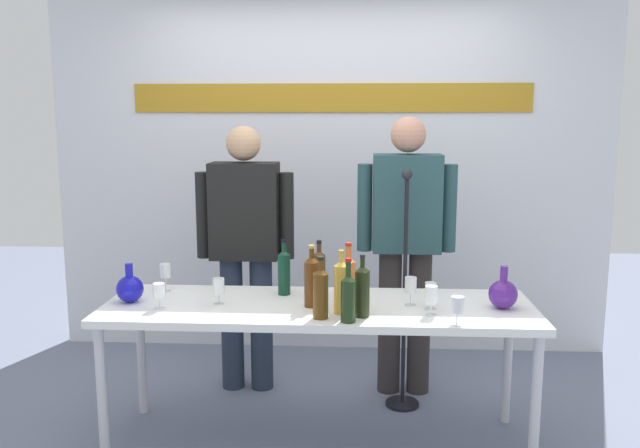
# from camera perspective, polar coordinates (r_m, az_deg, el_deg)

# --- Properties ---
(ground_plane) EXTENTS (10.00, 10.00, 0.00)m
(ground_plane) POSITION_cam_1_polar(r_m,az_deg,el_deg) (3.68, -0.14, -18.38)
(ground_plane) COLOR slate
(back_wall) EXTENTS (4.01, 0.11, 3.00)m
(back_wall) POSITION_cam_1_polar(r_m,az_deg,el_deg) (4.76, 0.95, 6.85)
(back_wall) COLOR silver
(back_wall) RESTS_ON ground
(display_table) EXTENTS (2.21, 0.69, 0.76)m
(display_table) POSITION_cam_1_polar(r_m,az_deg,el_deg) (3.41, -0.15, -7.96)
(display_table) COLOR white
(display_table) RESTS_ON ground
(decanter_blue_left) EXTENTS (0.14, 0.14, 0.21)m
(decanter_blue_left) POSITION_cam_1_polar(r_m,az_deg,el_deg) (3.55, -16.20, -5.38)
(decanter_blue_left) COLOR #1817B6
(decanter_blue_left) RESTS_ON display_table
(decanter_blue_right) EXTENTS (0.15, 0.15, 0.22)m
(decanter_blue_right) POSITION_cam_1_polar(r_m,az_deg,el_deg) (3.43, 15.62, -5.84)
(decanter_blue_right) COLOR #502188
(decanter_blue_right) RESTS_ON display_table
(presenter_left) EXTENTS (0.60, 0.22, 1.66)m
(presenter_left) POSITION_cam_1_polar(r_m,az_deg,el_deg) (4.07, -6.51, -1.54)
(presenter_left) COLOR #242E3D
(presenter_left) RESTS_ON ground
(presenter_right) EXTENTS (0.60, 0.22, 1.71)m
(presenter_right) POSITION_cam_1_polar(r_m,az_deg,el_deg) (4.01, 7.49, -1.22)
(presenter_right) COLOR #2F2927
(presenter_right) RESTS_ON ground
(wine_bottle_0) EXTENTS (0.07, 0.07, 0.31)m
(wine_bottle_0) POSITION_cam_1_polar(r_m,az_deg,el_deg) (3.09, 2.47, -6.30)
(wine_bottle_0) COLOR #1B3214
(wine_bottle_0) RESTS_ON display_table
(wine_bottle_1) EXTENTS (0.07, 0.07, 0.30)m
(wine_bottle_1) POSITION_cam_1_polar(r_m,az_deg,el_deg) (3.55, -3.14, -4.07)
(wine_bottle_1) COLOR #0F3926
(wine_bottle_1) RESTS_ON display_table
(wine_bottle_2) EXTENTS (0.07, 0.07, 0.32)m
(wine_bottle_2) POSITION_cam_1_polar(r_m,az_deg,el_deg) (3.21, 1.85, -5.37)
(wine_bottle_2) COLOR gold
(wine_bottle_2) RESTS_ON display_table
(wine_bottle_3) EXTENTS (0.07, 0.07, 0.30)m
(wine_bottle_3) POSITION_cam_1_polar(r_m,az_deg,el_deg) (3.51, -0.08, -4.19)
(wine_bottle_3) COLOR #482F18
(wine_bottle_3) RESTS_ON display_table
(wine_bottle_4) EXTENTS (0.07, 0.07, 0.33)m
(wine_bottle_4) POSITION_cam_1_polar(r_m,az_deg,el_deg) (3.33, 2.48, -4.81)
(wine_bottle_4) COLOR #D1632A
(wine_bottle_4) RESTS_ON display_table
(wine_bottle_5) EXTENTS (0.07, 0.07, 0.30)m
(wine_bottle_5) POSITION_cam_1_polar(r_m,az_deg,el_deg) (3.13, 0.05, -5.89)
(wine_bottle_5) COLOR #52330D
(wine_bottle_5) RESTS_ON display_table
(wine_bottle_6) EXTENTS (0.08, 0.08, 0.32)m
(wine_bottle_6) POSITION_cam_1_polar(r_m,az_deg,el_deg) (3.32, -0.73, -4.89)
(wine_bottle_6) COLOR #532D0C
(wine_bottle_6) RESTS_ON display_table
(wine_bottle_7) EXTENTS (0.07, 0.07, 0.31)m
(wine_bottle_7) POSITION_cam_1_polar(r_m,az_deg,el_deg) (3.17, 3.69, -5.73)
(wine_bottle_7) COLOR black
(wine_bottle_7) RESTS_ON display_table
(wine_glass_left_0) EXTENTS (0.06, 0.06, 0.14)m
(wine_glass_left_0) POSITION_cam_1_polar(r_m,az_deg,el_deg) (3.41, -8.81, -5.37)
(wine_glass_left_0) COLOR white
(wine_glass_left_0) RESTS_ON display_table
(wine_glass_left_1) EXTENTS (0.06, 0.06, 0.16)m
(wine_glass_left_1) POSITION_cam_1_polar(r_m,az_deg,el_deg) (3.70, -13.30, -4.04)
(wine_glass_left_1) COLOR white
(wine_glass_left_1) RESTS_ON display_table
(wine_glass_left_2) EXTENTS (0.06, 0.06, 0.13)m
(wine_glass_left_2) POSITION_cam_1_polar(r_m,az_deg,el_deg) (3.39, -13.83, -5.68)
(wine_glass_left_2) COLOR white
(wine_glass_left_2) RESTS_ON display_table
(wine_glass_right_0) EXTENTS (0.06, 0.06, 0.14)m
(wine_glass_right_0) POSITION_cam_1_polar(r_m,az_deg,el_deg) (3.34, 9.59, -5.74)
(wine_glass_right_0) COLOR white
(wine_glass_right_0) RESTS_ON display_table
(wine_glass_right_1) EXTENTS (0.06, 0.06, 0.13)m
(wine_glass_right_1) POSITION_cam_1_polar(r_m,az_deg,el_deg) (3.12, 11.85, -6.94)
(wine_glass_right_1) COLOR white
(wine_glass_right_1) RESTS_ON display_table
(wine_glass_right_2) EXTENTS (0.06, 0.06, 0.15)m
(wine_glass_right_2) POSITION_cam_1_polar(r_m,az_deg,el_deg) (3.23, 9.65, -6.13)
(wine_glass_right_2) COLOR white
(wine_glass_right_2) RESTS_ON display_table
(wine_glass_right_3) EXTENTS (0.06, 0.06, 0.15)m
(wine_glass_right_3) POSITION_cam_1_polar(r_m,az_deg,el_deg) (3.38, 7.89, -5.31)
(wine_glass_right_3) COLOR white
(wine_glass_right_3) RESTS_ON display_table
(microphone_stand) EXTENTS (0.20, 0.20, 1.42)m
(microphone_stand) POSITION_cam_1_polar(r_m,az_deg,el_deg) (3.94, 7.29, -9.18)
(microphone_stand) COLOR black
(microphone_stand) RESTS_ON ground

